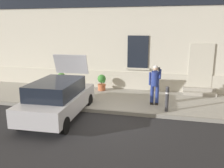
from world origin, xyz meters
TOP-DOWN VIEW (x-y plane):
  - ground_plane at (0.00, 0.00)m, footprint 80.00×80.00m
  - sidewalk at (0.00, 2.80)m, footprint 24.00×3.60m
  - curb_edge at (0.00, 0.94)m, footprint 24.00×0.12m
  - building_facade at (0.01, 5.29)m, footprint 24.00×1.52m
  - entrance_stoop at (3.83, 4.33)m, footprint 1.58×0.64m
  - hatchback_car_silver at (-1.86, 0.08)m, footprint 1.91×4.13m
  - bollard_near_person at (2.25, 1.35)m, footprint 0.15×0.15m
  - person_on_phone at (1.71, 2.12)m, footprint 0.51×0.46m
  - planter_cream at (-3.56, 4.01)m, footprint 0.44×0.44m
  - planter_terracotta at (-1.19, 3.94)m, footprint 0.44×0.44m

SIDE VIEW (x-z plane):
  - ground_plane at x=0.00m, z-range 0.00..0.00m
  - sidewalk at x=0.00m, z-range 0.00..0.15m
  - curb_edge at x=0.00m, z-range 0.00..0.15m
  - entrance_stoop at x=3.83m, z-range 0.12..0.44m
  - planter_cream at x=-3.56m, z-range 0.18..1.04m
  - planter_terracotta at x=-1.19m, z-range 0.18..1.04m
  - bollard_near_person at x=2.25m, z-range 0.19..1.24m
  - hatchback_car_silver at x=-1.86m, z-range -0.37..1.97m
  - person_on_phone at x=1.71m, z-range 0.28..2.03m
  - building_facade at x=0.01m, z-range -0.02..7.48m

